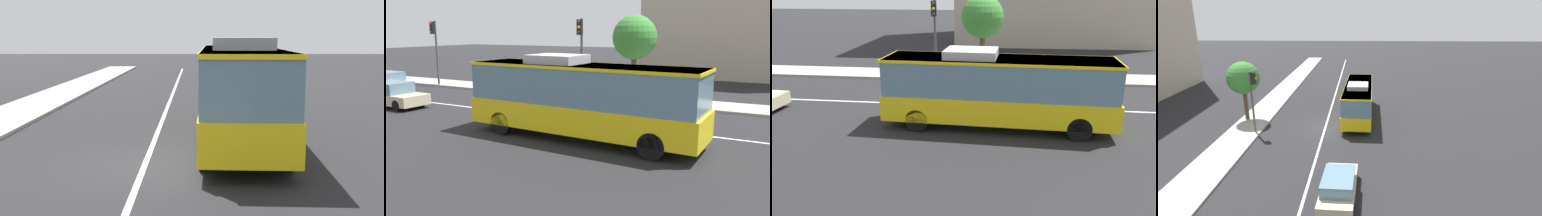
% 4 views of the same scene
% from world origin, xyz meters
% --- Properties ---
extents(ground_plane, '(160.00, 160.00, 0.00)m').
position_xyz_m(ground_plane, '(0.00, 0.00, 0.00)').
color(ground_plane, black).
extents(sidewalk_kerb, '(80.00, 2.89, 0.14)m').
position_xyz_m(sidewalk_kerb, '(0.00, 6.67, 0.07)').
color(sidewalk_kerb, '#9E9B93').
rests_on(sidewalk_kerb, ground_plane).
extents(lane_centre_line, '(76.00, 0.16, 0.01)m').
position_xyz_m(lane_centre_line, '(0.00, 0.00, 0.01)').
color(lane_centre_line, silver).
rests_on(lane_centre_line, ground_plane).
extents(transit_bus, '(10.09, 2.89, 3.46)m').
position_xyz_m(transit_bus, '(2.94, -2.85, 1.81)').
color(transit_bus, yellow).
rests_on(transit_bus, ground_plane).
extents(sedan_beige, '(4.57, 2.00, 1.46)m').
position_xyz_m(sedan_beige, '(-10.28, -1.90, 0.72)').
color(sedan_beige, '#C6B793').
rests_on(sedan_beige, ground_plane).
extents(traffic_light_near_corner, '(0.33, 0.62, 5.20)m').
position_xyz_m(traffic_light_near_corner, '(-1.48, 5.53, 3.56)').
color(traffic_light_near_corner, '#47474C').
rests_on(traffic_light_near_corner, ground_plane).
extents(street_tree_kerbside_left, '(2.89, 2.89, 5.46)m').
position_xyz_m(street_tree_kerbside_left, '(1.48, 7.42, 3.97)').
color(street_tree_kerbside_left, '#4C3823').
rests_on(street_tree_kerbside_left, ground_plane).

